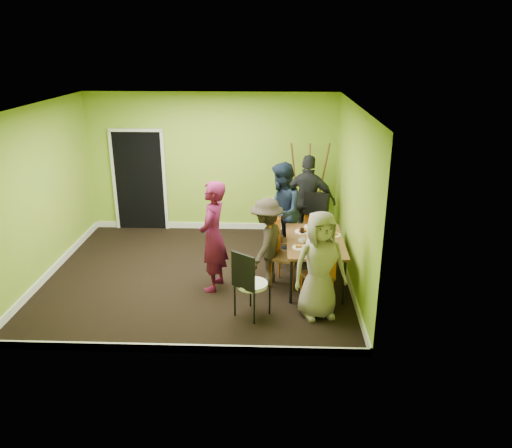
# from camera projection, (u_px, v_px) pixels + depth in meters

# --- Properties ---
(ground) EXTENTS (5.00, 5.00, 0.00)m
(ground) POSITION_uv_depth(u_px,v_px,m) (199.00, 275.00, 8.41)
(ground) COLOR black
(ground) RESTS_ON ground
(room_walls) EXTENTS (5.04, 4.54, 2.82)m
(room_walls) POSITION_uv_depth(u_px,v_px,m) (195.00, 219.00, 8.11)
(room_walls) COLOR #83BB30
(room_walls) RESTS_ON ground
(dining_table) EXTENTS (0.90, 1.50, 0.75)m
(dining_table) POSITION_uv_depth(u_px,v_px,m) (315.00, 243.00, 7.90)
(dining_table) COLOR black
(dining_table) RESTS_ON ground
(chair_left_far) EXTENTS (0.43, 0.43, 0.95)m
(chair_left_far) POSITION_uv_depth(u_px,v_px,m) (285.00, 236.00, 8.66)
(chair_left_far) COLOR #D45B14
(chair_left_far) RESTS_ON ground
(chair_left_near) EXTENTS (0.55, 0.55, 1.04)m
(chair_left_near) POSITION_uv_depth(u_px,v_px,m) (281.00, 250.00, 7.93)
(chair_left_near) COLOR #D45B14
(chair_left_near) RESTS_ON ground
(chair_back_end) EXTENTS (0.61, 0.66, 1.10)m
(chair_back_end) POSITION_uv_depth(u_px,v_px,m) (315.00, 210.00, 9.20)
(chair_back_end) COLOR #D45B14
(chair_back_end) RESTS_ON ground
(chair_front_end) EXTENTS (0.53, 0.53, 0.97)m
(chair_front_end) POSITION_uv_depth(u_px,v_px,m) (320.00, 272.00, 7.26)
(chair_front_end) COLOR #D45B14
(chair_front_end) RESTS_ON ground
(chair_bentwood) EXTENTS (0.55, 0.55, 1.01)m
(chair_bentwood) POSITION_uv_depth(u_px,v_px,m) (249.00, 281.00, 6.95)
(chair_bentwood) COLOR black
(chair_bentwood) RESTS_ON ground
(easel) EXTENTS (0.76, 0.72, 1.91)m
(easel) POSITION_uv_depth(u_px,v_px,m) (308.00, 190.00, 9.84)
(easel) COLOR brown
(easel) RESTS_ON ground
(plate_near_left) EXTENTS (0.26, 0.26, 0.01)m
(plate_near_left) POSITION_uv_depth(u_px,v_px,m) (303.00, 232.00, 8.21)
(plate_near_left) COLOR white
(plate_near_left) RESTS_ON dining_table
(plate_near_right) EXTENTS (0.24, 0.24, 0.01)m
(plate_near_right) POSITION_uv_depth(u_px,v_px,m) (300.00, 247.00, 7.58)
(plate_near_right) COLOR white
(plate_near_right) RESTS_ON dining_table
(plate_far_back) EXTENTS (0.24, 0.24, 0.01)m
(plate_far_back) POSITION_uv_depth(u_px,v_px,m) (311.00, 227.00, 8.43)
(plate_far_back) COLOR white
(plate_far_back) RESTS_ON dining_table
(plate_far_front) EXTENTS (0.26, 0.26, 0.01)m
(plate_far_front) POSITION_uv_depth(u_px,v_px,m) (313.00, 252.00, 7.41)
(plate_far_front) COLOR white
(plate_far_front) RESTS_ON dining_table
(plate_wall_back) EXTENTS (0.24, 0.24, 0.01)m
(plate_wall_back) POSITION_uv_depth(u_px,v_px,m) (333.00, 235.00, 8.07)
(plate_wall_back) COLOR white
(plate_wall_back) RESTS_ON dining_table
(plate_wall_front) EXTENTS (0.24, 0.24, 0.01)m
(plate_wall_front) POSITION_uv_depth(u_px,v_px,m) (329.00, 243.00, 7.73)
(plate_wall_front) COLOR white
(plate_wall_front) RESTS_ON dining_table
(thermos) EXTENTS (0.06, 0.06, 0.22)m
(thermos) POSITION_uv_depth(u_px,v_px,m) (309.00, 233.00, 7.87)
(thermos) COLOR white
(thermos) RESTS_ON dining_table
(blue_bottle) EXTENTS (0.08, 0.08, 0.18)m
(blue_bottle) POSITION_uv_depth(u_px,v_px,m) (329.00, 242.00, 7.58)
(blue_bottle) COLOR #1624AB
(blue_bottle) RESTS_ON dining_table
(orange_bottle) EXTENTS (0.03, 0.03, 0.09)m
(orange_bottle) POSITION_uv_depth(u_px,v_px,m) (309.00, 232.00, 8.10)
(orange_bottle) COLOR #D45B14
(orange_bottle) RESTS_ON dining_table
(glass_mid) EXTENTS (0.07, 0.07, 0.09)m
(glass_mid) POSITION_uv_depth(u_px,v_px,m) (302.00, 231.00, 8.13)
(glass_mid) COLOR black
(glass_mid) RESTS_ON dining_table
(glass_back) EXTENTS (0.06, 0.06, 0.10)m
(glass_back) POSITION_uv_depth(u_px,v_px,m) (324.00, 226.00, 8.31)
(glass_back) COLOR black
(glass_back) RESTS_ON dining_table
(glass_front) EXTENTS (0.06, 0.06, 0.11)m
(glass_front) POSITION_uv_depth(u_px,v_px,m) (325.00, 249.00, 7.40)
(glass_front) COLOR black
(glass_front) RESTS_ON dining_table
(cup_a) EXTENTS (0.11, 0.11, 0.09)m
(cup_a) POSITION_uv_depth(u_px,v_px,m) (302.00, 241.00, 7.74)
(cup_a) COLOR white
(cup_a) RESTS_ON dining_table
(cup_b) EXTENTS (0.10, 0.10, 0.09)m
(cup_b) POSITION_uv_depth(u_px,v_px,m) (327.00, 235.00, 7.96)
(cup_b) COLOR white
(cup_b) RESTS_ON dining_table
(person_standing) EXTENTS (0.54, 0.71, 1.76)m
(person_standing) POSITION_uv_depth(u_px,v_px,m) (213.00, 236.00, 7.68)
(person_standing) COLOR #5A0F36
(person_standing) RESTS_ON ground
(person_left_far) EXTENTS (0.69, 0.87, 1.76)m
(person_left_far) POSITION_uv_depth(u_px,v_px,m) (281.00, 212.00, 8.76)
(person_left_far) COLOR #131D31
(person_left_far) RESTS_ON ground
(person_left_near) EXTENTS (0.79, 1.05, 1.44)m
(person_left_near) POSITION_uv_depth(u_px,v_px,m) (267.00, 242.00, 7.86)
(person_left_near) COLOR #2D251E
(person_left_near) RESTS_ON ground
(person_back_end) EXTENTS (1.10, 0.66, 1.75)m
(person_back_end) POSITION_uv_depth(u_px,v_px,m) (308.00, 201.00, 9.39)
(person_back_end) COLOR #212327
(person_back_end) RESTS_ON ground
(person_front_end) EXTENTS (0.87, 0.69, 1.57)m
(person_front_end) POSITION_uv_depth(u_px,v_px,m) (320.00, 265.00, 6.92)
(person_front_end) COLOR gray
(person_front_end) RESTS_ON ground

